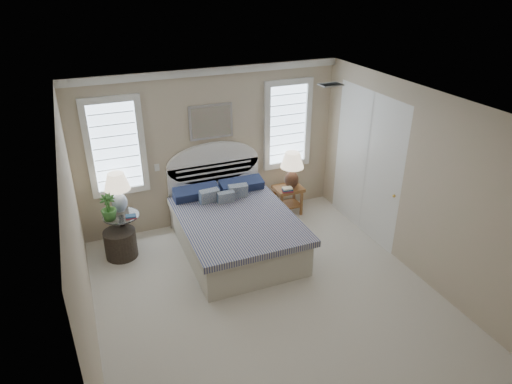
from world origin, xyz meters
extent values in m
cube|color=beige|center=(0.00, 0.00, 0.00)|extent=(4.50, 5.00, 0.01)
cube|color=white|center=(0.00, 0.00, 2.70)|extent=(4.50, 5.00, 0.01)
cube|color=#BEA78F|center=(0.00, 2.50, 1.35)|extent=(4.50, 0.02, 2.70)
cube|color=#BEA78F|center=(-2.25, 0.00, 1.35)|extent=(0.02, 5.00, 2.70)
cube|color=#BEA78F|center=(2.25, 0.00, 1.35)|extent=(0.02, 5.00, 2.70)
cube|color=silver|center=(0.00, 2.46, 2.64)|extent=(4.50, 0.08, 0.12)
cube|color=#B2B2B2|center=(1.20, 0.80, 2.68)|extent=(0.30, 0.20, 0.02)
cube|color=silver|center=(-0.95, 2.48, 1.15)|extent=(0.08, 0.01, 0.12)
cube|color=#ABC2D9|center=(-1.55, 2.48, 1.60)|extent=(0.90, 0.06, 1.60)
cube|color=#ABC2D9|center=(1.40, 2.48, 1.60)|extent=(0.90, 0.06, 1.60)
cube|color=silver|center=(0.00, 2.46, 1.82)|extent=(0.74, 0.04, 0.58)
cube|color=white|center=(2.23, 1.20, 1.20)|extent=(0.02, 1.80, 2.40)
cube|color=#B8B3A1|center=(0.00, 1.33, 0.28)|extent=(1.60, 2.10, 0.55)
cube|color=navy|center=(0.00, 1.28, 0.59)|extent=(1.72, 2.15, 0.10)
cube|color=silver|center=(0.00, 2.44, 0.55)|extent=(1.62, 0.08, 1.10)
cube|color=#1B2444|center=(-0.40, 2.16, 0.73)|extent=(0.75, 0.31, 0.23)
cube|color=#1B2444|center=(0.40, 2.16, 0.73)|extent=(0.75, 0.31, 0.23)
cube|color=#38537F|center=(-0.25, 1.93, 0.71)|extent=(0.33, 0.20, 0.34)
cube|color=#38537F|center=(0.25, 1.93, 0.71)|extent=(0.33, 0.20, 0.34)
cube|color=#38537F|center=(0.00, 1.83, 0.69)|extent=(0.28, 0.14, 0.29)
cylinder|color=black|center=(-1.65, 2.05, 0.01)|extent=(0.32, 0.32, 0.03)
cylinder|color=black|center=(-1.65, 2.05, 0.30)|extent=(0.08, 0.08, 0.60)
cylinder|color=silver|center=(-1.65, 2.05, 0.62)|extent=(0.56, 0.56, 0.02)
cube|color=brown|center=(1.30, 2.15, 0.50)|extent=(0.50, 0.40, 0.06)
cube|color=brown|center=(1.30, 2.15, 0.18)|extent=(0.44, 0.34, 0.03)
cube|color=brown|center=(1.10, 2.00, 0.23)|extent=(0.04, 0.04, 0.47)
cube|color=brown|center=(1.10, 2.30, 0.23)|extent=(0.04, 0.04, 0.47)
cube|color=brown|center=(1.50, 2.00, 0.23)|extent=(0.04, 0.04, 0.47)
cube|color=brown|center=(1.50, 2.30, 0.23)|extent=(0.04, 0.04, 0.47)
cylinder|color=black|center=(-1.72, 1.88, 0.22)|extent=(0.58, 0.58, 0.45)
cylinder|color=white|center=(-1.63, 2.21, 0.65)|extent=(0.16, 0.16, 0.03)
ellipsoid|color=white|center=(-1.63, 2.21, 0.77)|extent=(0.30, 0.30, 0.31)
cylinder|color=gold|center=(-1.63, 2.21, 0.96)|extent=(0.04, 0.04, 0.11)
cylinder|color=black|center=(1.35, 2.14, 0.55)|extent=(0.14, 0.14, 0.03)
ellipsoid|color=black|center=(1.35, 2.14, 0.68)|extent=(0.26, 0.26, 0.32)
cylinder|color=gold|center=(1.35, 2.14, 0.87)|extent=(0.04, 0.04, 0.11)
imported|color=#327D33|center=(-1.82, 1.97, 0.84)|extent=(0.25, 0.25, 0.42)
cube|color=maroon|center=(-1.52, 1.90, 0.64)|extent=(0.17, 0.12, 0.02)
cube|color=navy|center=(-1.52, 1.90, 0.66)|extent=(0.16, 0.11, 0.02)
cube|color=maroon|center=(1.21, 2.00, 0.54)|extent=(0.21, 0.17, 0.03)
cube|color=navy|center=(1.21, 2.00, 0.57)|extent=(0.20, 0.16, 0.03)
cube|color=beige|center=(1.21, 2.00, 0.60)|extent=(0.19, 0.15, 0.03)
camera|label=1|loc=(-2.05, -4.48, 4.10)|focal=32.00mm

